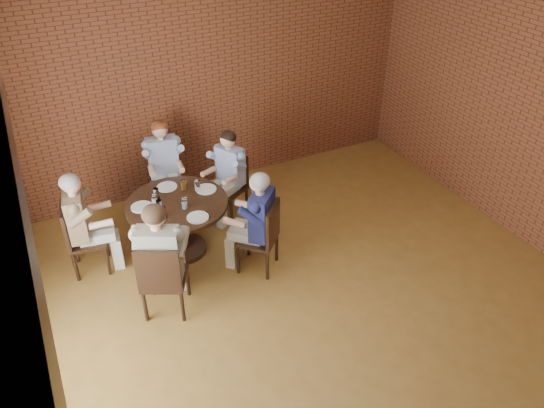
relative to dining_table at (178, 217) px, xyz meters
name	(u,v)px	position (x,y,z in m)	size (l,w,h in m)	color
floor	(320,331)	(0.90, -2.00, -0.53)	(7.00, 7.00, 0.00)	olive
ceiling	(344,5)	(0.90, -2.00, 2.87)	(7.00, 7.00, 0.00)	silver
wall_back	(199,77)	(0.90, 1.50, 1.17)	(7.00, 7.00, 0.00)	brown
dining_table	(178,217)	(0.00, 0.00, 0.00)	(1.26, 1.26, 0.75)	black
chair_a	(232,182)	(0.94, 0.52, -0.03)	(0.55, 0.55, 0.91)	black
diner_a	(228,176)	(0.87, 0.48, 0.11)	(0.50, 0.62, 1.29)	#3B5A9B
chair_b	(165,174)	(0.16, 1.13, -0.02)	(0.49, 0.49, 0.94)	black
diner_b	(165,167)	(0.15, 1.04, 0.14)	(0.53, 0.66, 1.34)	#9AA6C4
chair_c	(79,236)	(-1.18, 0.17, -0.02)	(0.49, 0.49, 0.94)	black
diner_c	(84,224)	(-1.09, 0.16, 0.14)	(0.53, 0.66, 1.34)	brown
chair_d	(162,278)	(-0.51, -1.00, 0.00)	(0.63, 0.63, 0.98)	black
diner_d	(162,259)	(-0.46, -0.92, 0.18)	(0.58, 0.71, 1.42)	tan
chair_e	(264,235)	(0.81, -0.78, -0.02)	(0.61, 0.61, 0.94)	black
diner_e	(257,223)	(0.75, -0.72, 0.14)	(0.54, 0.66, 1.35)	#1C214F
plate_a	(206,189)	(0.43, 0.11, 0.23)	(0.26, 0.26, 0.01)	white
plate_b	(167,187)	(0.00, 0.39, 0.23)	(0.26, 0.26, 0.01)	white
plate_c	(142,207)	(-0.41, 0.08, 0.23)	(0.26, 0.26, 0.01)	white
plate_d	(198,217)	(0.12, -0.43, 0.23)	(0.26, 0.26, 0.01)	white
glass_a	(197,186)	(0.33, 0.15, 0.29)	(0.07, 0.07, 0.14)	white
glass_b	(184,185)	(0.18, 0.24, 0.29)	(0.07, 0.07, 0.14)	white
glass_c	(156,193)	(-0.19, 0.20, 0.29)	(0.07, 0.07, 0.14)	white
glass_d	(155,200)	(-0.25, 0.06, 0.29)	(0.07, 0.07, 0.14)	white
glass_e	(159,205)	(-0.23, -0.08, 0.29)	(0.07, 0.07, 0.14)	white
glass_f	(164,213)	(-0.23, -0.24, 0.29)	(0.07, 0.07, 0.14)	white
glass_g	(185,204)	(0.05, -0.17, 0.29)	(0.07, 0.07, 0.14)	white
smartphone	(206,215)	(0.22, -0.42, 0.23)	(0.07, 0.14, 0.01)	black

